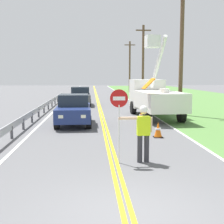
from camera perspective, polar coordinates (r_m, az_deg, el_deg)
ground_plane at (r=6.39m, az=2.91°, el=-18.64°), size 160.00×160.00×0.00m
centerline_yellow_left at (r=25.87m, az=-2.56°, el=0.81°), size 0.11×110.00×0.01m
centerline_yellow_right at (r=25.88m, az=-2.16°, el=0.81°), size 0.11×110.00×0.01m
edge_line_right at (r=26.22m, az=5.53°, el=0.86°), size 0.12×110.00×0.01m
edge_line_left at (r=26.03m, az=-10.31°, el=0.74°), size 0.12×110.00×0.01m
flagger_worker at (r=9.58m, az=5.89°, el=-3.39°), size 1.09×0.25×1.83m
stop_sign_paddle at (r=9.36m, az=1.33°, el=0.49°), size 0.56×0.04×2.33m
utility_bucket_truck at (r=20.22m, az=7.85°, el=3.04°), size 2.67×6.91×5.40m
oncoming_sedan_nearest at (r=17.00m, az=-7.26°, el=0.37°), size 1.98×4.14×1.70m
oncoming_sedan_second at (r=28.07m, az=-6.01°, el=2.95°), size 2.00×4.15×1.70m
utility_pole_near at (r=21.68m, az=12.97°, el=11.22°), size 1.80×0.28×8.53m
utility_pole_mid at (r=36.58m, az=5.88°, el=9.62°), size 1.80×0.28×8.64m
utility_pole_far at (r=51.61m, az=3.37°, el=8.73°), size 1.80×0.28×8.44m
traffic_cone_lead at (r=13.67m, az=8.70°, el=-3.36°), size 0.40×0.40×0.70m
traffic_cone_mid at (r=15.85m, az=5.83°, el=-1.90°), size 0.40×0.40×0.70m
traffic_cone_tail at (r=18.12m, az=5.55°, el=-0.79°), size 0.40×0.40×0.70m
guardrail_left_shoulder at (r=21.69m, az=-13.20°, el=0.82°), size 0.10×32.00×0.71m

